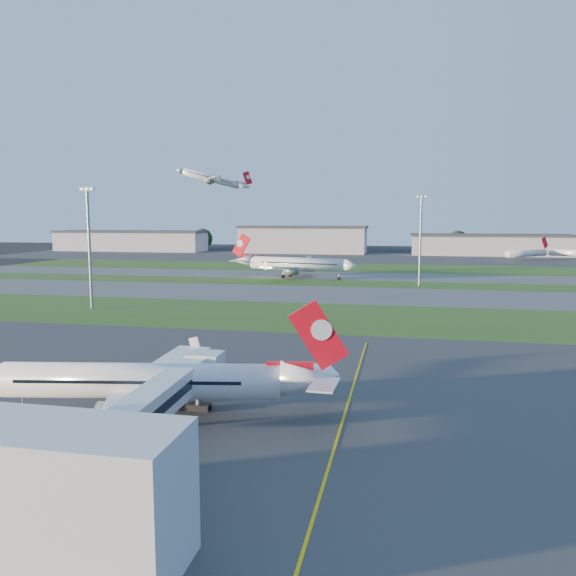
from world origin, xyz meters
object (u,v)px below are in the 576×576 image
(airliner_parked, at_px, (144,382))
(airliner_taxiing, at_px, (296,264))
(jet_bridge, at_px, (148,406))
(light_mast_west, at_px, (89,240))
(mini_jet_near, at_px, (527,253))
(light_mast_centre, at_px, (420,234))

(airliner_parked, bearing_deg, airliner_taxiing, 84.59)
(jet_bridge, height_order, light_mast_west, light_mast_west)
(mini_jet_near, bearing_deg, jet_bridge, -149.48)
(jet_bridge, bearing_deg, light_mast_west, 123.91)
(jet_bridge, distance_m, mini_jet_near, 248.37)
(light_mast_centre, bearing_deg, airliner_parked, -103.98)
(jet_bridge, distance_m, light_mast_west, 81.73)
(airliner_parked, relative_size, light_mast_west, 1.29)
(airliner_parked, height_order, mini_jet_near, airliner_parked)
(airliner_taxiing, xyz_separation_m, light_mast_west, (-31.32, -70.69, 10.32))
(light_mast_centre, bearing_deg, airliner_taxiing, 159.20)
(jet_bridge, height_order, mini_jet_near, mini_jet_near)
(light_mast_centre, bearing_deg, light_mast_west, -141.34)
(airliner_parked, relative_size, airliner_taxiing, 0.82)
(mini_jet_near, relative_size, light_mast_centre, 0.87)
(jet_bridge, distance_m, airliner_parked, 8.52)
(mini_jet_near, xyz_separation_m, light_mast_centre, (-51.54, -113.11, 11.53))
(jet_bridge, bearing_deg, mini_jet_near, 72.10)
(airliner_parked, distance_m, mini_jet_near, 242.51)
(light_mast_west, bearing_deg, airliner_taxiing, 66.10)
(airliner_parked, relative_size, light_mast_centre, 1.29)
(airliner_taxiing, bearing_deg, airliner_parked, 107.49)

